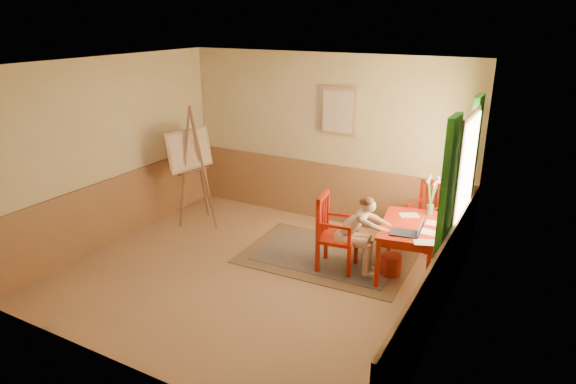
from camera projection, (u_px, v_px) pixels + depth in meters
The scene contains 14 objects.
room at pixel (250, 176), 6.42m from camera, with size 5.04×4.54×2.84m.
wainscot at pixel (281, 219), 7.38m from camera, with size 5.00×4.50×1.00m.
window at pixel (461, 185), 6.25m from camera, with size 0.12×2.01×2.20m.
wall_portrait at pixel (338, 111), 7.96m from camera, with size 0.60×0.05×0.76m.
rug at pixel (327, 256), 7.34m from camera, with size 2.46×1.69×0.02m.
table at pixel (409, 230), 6.70m from camera, with size 0.90×1.30×0.72m.
chair_left at pixel (334, 232), 6.85m from camera, with size 0.56×0.54×1.08m.
chair_back at pixel (426, 215), 7.56m from camera, with size 0.55×0.56×0.99m.
figure at pixel (357, 231), 6.72m from camera, with size 0.84×0.41×1.11m.
laptop at pixel (410, 231), 6.33m from camera, with size 0.45×0.32×0.25m.
papers at pixel (425, 228), 6.54m from camera, with size 0.72×1.06×0.00m.
vase at pixel (431, 197), 6.91m from camera, with size 0.19×0.28×0.56m.
wastebasket at pixel (391, 265), 6.79m from camera, with size 0.28×0.28×0.30m, color red.
easel at pixel (191, 155), 8.22m from camera, with size 0.72×0.89×2.00m.
Camera 1 is at (3.36, -5.14, 3.35)m, focal length 31.24 mm.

